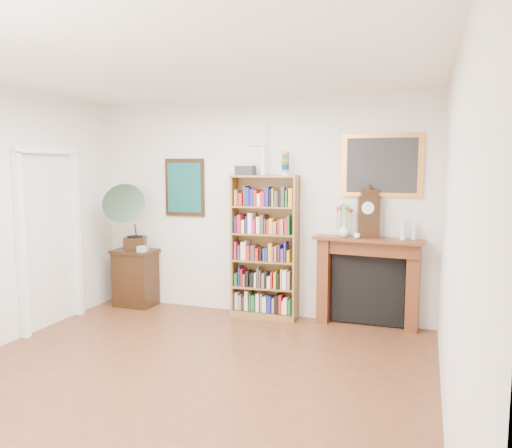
{
  "coord_description": "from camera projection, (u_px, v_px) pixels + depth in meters",
  "views": [
    {
      "loc": [
        2.07,
        -3.63,
        1.95
      ],
      "look_at": [
        0.28,
        1.6,
        1.3
      ],
      "focal_mm": 35.0,
      "sensor_mm": 36.0,
      "label": 1
    }
  ],
  "objects": [
    {
      "name": "door_casing",
      "position": [
        50.0,
        223.0,
        5.99
      ],
      "size": [
        0.08,
        1.02,
        2.17
      ],
      "color": "white",
      "rests_on": "left_wall"
    },
    {
      "name": "teal_poster",
      "position": [
        185.0,
        188.0,
        6.77
      ],
      "size": [
        0.58,
        0.04,
        0.78
      ],
      "color": "black",
      "rests_on": "back_wall"
    },
    {
      "name": "room",
      "position": [
        162.0,
        232.0,
        4.14
      ],
      "size": [
        4.51,
        5.01,
        2.81
      ],
      "color": "#542D19",
      "rests_on": "ground"
    },
    {
      "name": "gilt_painting",
      "position": [
        382.0,
        165.0,
        5.9
      ],
      "size": [
        0.95,
        0.04,
        0.75
      ],
      "color": "#CA8534",
      "rests_on": "back_wall"
    },
    {
      "name": "mantel_clock",
      "position": [
        368.0,
        214.0,
        5.92
      ],
      "size": [
        0.28,
        0.2,
        0.57
      ],
      "rotation": [
        0.0,
        0.0,
        0.28
      ],
      "color": "black",
      "rests_on": "fireplace"
    },
    {
      "name": "fireplace",
      "position": [
        368.0,
        274.0,
        6.02
      ],
      "size": [
        1.32,
        0.42,
        1.09
      ],
      "rotation": [
        0.0,
        0.0,
        -0.09
      ],
      "color": "#4E2112",
      "rests_on": "floor"
    },
    {
      "name": "bottle_left",
      "position": [
        403.0,
        230.0,
        5.76
      ],
      "size": [
        0.07,
        0.07,
        0.24
      ],
      "primitive_type": "cylinder",
      "color": "silver",
      "rests_on": "fireplace"
    },
    {
      "name": "side_cabinet",
      "position": [
        135.0,
        278.0,
        6.94
      ],
      "size": [
        0.59,
        0.43,
        0.79
      ],
      "primitive_type": "cube",
      "rotation": [
        0.0,
        0.0,
        -0.02
      ],
      "color": "black",
      "rests_on": "floor"
    },
    {
      "name": "gramophone",
      "position": [
        128.0,
        213.0,
        6.75
      ],
      "size": [
        0.78,
        0.85,
        0.92
      ],
      "rotation": [
        0.0,
        0.0,
        0.39
      ],
      "color": "black",
      "rests_on": "side_cabinet"
    },
    {
      "name": "flower_vase",
      "position": [
        344.0,
        230.0,
        6.01
      ],
      "size": [
        0.19,
        0.19,
        0.16
      ],
      "primitive_type": "imported",
      "rotation": [
        0.0,
        0.0,
        0.4
      ],
      "color": "silver",
      "rests_on": "fireplace"
    },
    {
      "name": "teacup",
      "position": [
        357.0,
        236.0,
        5.89
      ],
      "size": [
        0.09,
        0.09,
        0.06
      ],
      "primitive_type": "imported",
      "rotation": [
        0.0,
        0.0,
        -0.23
      ],
      "color": "white",
      "rests_on": "fireplace"
    },
    {
      "name": "bookshelf",
      "position": [
        264.0,
        239.0,
        6.32
      ],
      "size": [
        0.86,
        0.35,
        2.1
      ],
      "rotation": [
        0.0,
        0.0,
        0.06
      ],
      "color": "brown",
      "rests_on": "floor"
    },
    {
      "name": "cd_stack",
      "position": [
        143.0,
        249.0,
        6.72
      ],
      "size": [
        0.14,
        0.14,
        0.08
      ],
      "primitive_type": "cube",
      "rotation": [
        0.0,
        0.0,
        0.16
      ],
      "color": "#B4B5C1",
      "rests_on": "side_cabinet"
    },
    {
      "name": "small_picture",
      "position": [
        258.0,
        134.0,
        6.35
      ],
      "size": [
        0.26,
        0.04,
        0.3
      ],
      "color": "white",
      "rests_on": "back_wall"
    },
    {
      "name": "bottle_right",
      "position": [
        414.0,
        231.0,
        5.78
      ],
      "size": [
        0.06,
        0.06,
        0.2
      ],
      "primitive_type": "cylinder",
      "color": "silver",
      "rests_on": "fireplace"
    }
  ]
}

